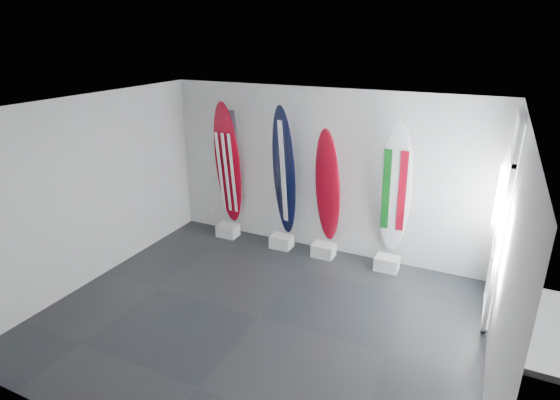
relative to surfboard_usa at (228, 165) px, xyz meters
The scene contains 16 objects.
floor 3.29m from the surfboard_usa, 50.71° to the right, with size 6.00×6.00×0.00m, color black.
ceiling 3.32m from the surfboard_usa, 50.71° to the right, with size 6.00×6.00×0.00m, color white.
wall_back 1.88m from the surfboard_usa, ahead, with size 6.00×6.00×0.00m, color silver.
wall_front 5.13m from the surfboard_usa, 68.68° to the right, with size 6.00×6.00×0.00m, color silver.
wall_left 2.55m from the surfboard_usa, 116.46° to the right, with size 5.00×5.00×0.00m, color silver.
wall_right 5.37m from the surfboard_usa, 25.11° to the right, with size 5.00×5.00×0.00m, color silver.
display_block_usa 1.36m from the surfboard_usa, 90.00° to the right, with size 0.40×0.30×0.24m, color silver.
surfboard_usa is the anchor object (origin of this frame).
display_block_navy 1.81m from the surfboard_usa, ahead, with size 0.40×0.30×0.24m, color silver.
surfboard_navy 1.20m from the surfboard_usa, ahead, with size 0.56×0.08×2.48m, color black.
display_block_swiss 2.45m from the surfboard_usa, ahead, with size 0.40×0.30×0.24m, color silver.
surfboard_swiss 2.05m from the surfboard_usa, ahead, with size 0.49×0.08×2.17m, color maroon.
display_block_italy 3.48m from the surfboard_usa, ahead, with size 0.40×0.30×0.24m, color silver.
surfboard_italy 3.21m from the surfboard_usa, ahead, with size 0.54×0.08×2.38m, color white.
wall_outlet 1.28m from the surfboard_usa, 161.11° to the left, with size 0.09×0.02×0.13m, color silver.
glass_door 4.89m from the surfboard_usa, ahead, with size 0.12×1.16×2.85m, color white, non-canonical shape.
Camera 1 is at (2.64, -4.88, 3.89)m, focal length 28.98 mm.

